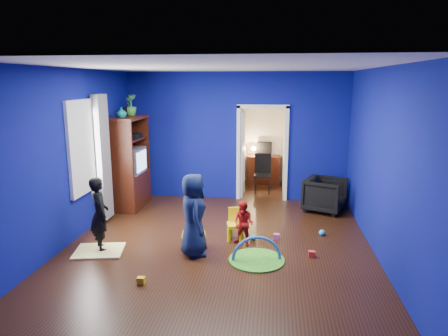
# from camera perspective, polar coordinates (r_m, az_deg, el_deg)

# --- Properties ---
(floor) EXTENTS (5.00, 5.50, 0.01)m
(floor) POSITION_cam_1_polar(r_m,az_deg,el_deg) (6.82, -0.69, -10.86)
(floor) COLOR black
(floor) RESTS_ON ground
(ceiling) EXTENTS (5.00, 5.50, 0.01)m
(ceiling) POSITION_cam_1_polar(r_m,az_deg,el_deg) (6.28, -0.76, 14.29)
(ceiling) COLOR white
(ceiling) RESTS_ON wall_back
(wall_back) EXTENTS (5.00, 0.02, 2.90)m
(wall_back) POSITION_cam_1_polar(r_m,az_deg,el_deg) (9.09, 1.73, 4.47)
(wall_back) COLOR navy
(wall_back) RESTS_ON floor
(wall_front) EXTENTS (5.00, 0.02, 2.90)m
(wall_front) POSITION_cam_1_polar(r_m,az_deg,el_deg) (3.77, -6.64, -6.74)
(wall_front) COLOR navy
(wall_front) RESTS_ON floor
(wall_left) EXTENTS (0.02, 5.50, 2.90)m
(wall_left) POSITION_cam_1_polar(r_m,az_deg,el_deg) (7.18, -20.90, 1.60)
(wall_left) COLOR navy
(wall_left) RESTS_ON floor
(wall_right) EXTENTS (0.02, 5.50, 2.90)m
(wall_right) POSITION_cam_1_polar(r_m,az_deg,el_deg) (6.53, 21.55, 0.57)
(wall_right) COLOR navy
(wall_right) RESTS_ON floor
(alcove) EXTENTS (1.00, 1.75, 2.50)m
(alcove) POSITION_cam_1_polar(r_m,az_deg,el_deg) (9.94, 5.67, 3.92)
(alcove) COLOR silver
(alcove) RESTS_ON floor
(armchair) EXTENTS (1.01, 1.00, 0.71)m
(armchair) POSITION_cam_1_polar(r_m,az_deg,el_deg) (8.64, 14.22, -3.73)
(armchair) COLOR black
(armchair) RESTS_ON floor
(child_black) EXTENTS (0.49, 0.53, 1.21)m
(child_black) POSITION_cam_1_polar(r_m,az_deg,el_deg) (6.72, -17.37, -6.29)
(child_black) COLOR black
(child_black) RESTS_ON floor
(child_navy) EXTENTS (0.60, 0.74, 1.31)m
(child_navy) POSITION_cam_1_polar(r_m,az_deg,el_deg) (6.24, -4.40, -6.69)
(child_navy) COLOR #10143D
(child_navy) RESTS_ON floor
(toddler_red) EXTENTS (0.45, 0.40, 0.76)m
(toddler_red) POSITION_cam_1_polar(r_m,az_deg,el_deg) (6.67, 2.81, -7.92)
(toddler_red) COLOR #B61313
(toddler_red) RESTS_ON floor
(vase) EXTENTS (0.23, 0.23, 0.21)m
(vase) POSITION_cam_1_polar(r_m,az_deg,el_deg) (8.37, -14.44, 7.68)
(vase) COLOR #0B4E5F
(vase) RESTS_ON tv_armoire
(potted_plant) EXTENTS (0.32, 0.32, 0.46)m
(potted_plant) POSITION_cam_1_polar(r_m,az_deg,el_deg) (8.85, -13.23, 8.76)
(potted_plant) COLOR green
(potted_plant) RESTS_ON tv_armoire
(tv_armoire) EXTENTS (0.58, 1.14, 1.96)m
(tv_armoire) POSITION_cam_1_polar(r_m,az_deg,el_deg) (8.79, -13.35, 0.78)
(tv_armoire) COLOR #3E160A
(tv_armoire) RESTS_ON floor
(crt_tv) EXTENTS (0.46, 0.70, 0.54)m
(crt_tv) POSITION_cam_1_polar(r_m,az_deg,el_deg) (8.77, -13.12, 1.03)
(crt_tv) COLOR silver
(crt_tv) RESTS_ON tv_armoire
(yellow_blanket) EXTENTS (0.85, 0.74, 0.03)m
(yellow_blanket) POSITION_cam_1_polar(r_m,az_deg,el_deg) (6.84, -17.40, -11.24)
(yellow_blanket) COLOR #F2E07A
(yellow_blanket) RESTS_ON floor
(hopper_ball) EXTENTS (0.40, 0.40, 0.40)m
(hopper_ball) POSITION_cam_1_polar(r_m,az_deg,el_deg) (6.64, -4.32, -9.67)
(hopper_ball) COLOR yellow
(hopper_ball) RESTS_ON floor
(kid_chair) EXTENTS (0.34, 0.34, 0.50)m
(kid_chair) POSITION_cam_1_polar(r_m,az_deg,el_deg) (6.91, 1.68, -8.30)
(kid_chair) COLOR yellow
(kid_chair) RESTS_ON floor
(play_mat) EXTENTS (0.85, 0.85, 0.02)m
(play_mat) POSITION_cam_1_polar(r_m,az_deg,el_deg) (6.27, 4.66, -12.94)
(play_mat) COLOR green
(play_mat) RESTS_ON floor
(toy_arch) EXTENTS (0.76, 0.19, 0.77)m
(toy_arch) POSITION_cam_1_polar(r_m,az_deg,el_deg) (6.26, 4.66, -12.87)
(toy_arch) COLOR #3F8CD8
(toy_arch) RESTS_ON floor
(window_left) EXTENTS (0.03, 0.95, 1.55)m
(window_left) POSITION_cam_1_polar(r_m,az_deg,el_deg) (7.46, -19.60, 2.85)
(window_left) COLOR white
(window_left) RESTS_ON wall_left
(curtain) EXTENTS (0.14, 0.42, 2.40)m
(curtain) POSITION_cam_1_polar(r_m,az_deg,el_deg) (7.95, -16.94, 1.37)
(curtain) COLOR slate
(curtain) RESTS_ON floor
(doorway) EXTENTS (1.16, 0.10, 2.10)m
(doorway) POSITION_cam_1_polar(r_m,az_deg,el_deg) (9.11, 5.47, 1.90)
(doorway) COLOR white
(doorway) RESTS_ON floor
(study_desk) EXTENTS (0.88, 0.44, 0.75)m
(study_desk) POSITION_cam_1_polar(r_m,az_deg,el_deg) (10.72, 5.68, -0.23)
(study_desk) COLOR #3D140A
(study_desk) RESTS_ON floor
(desk_monitor) EXTENTS (0.40, 0.05, 0.32)m
(desk_monitor) POSITION_cam_1_polar(r_m,az_deg,el_deg) (10.73, 5.77, 2.91)
(desk_monitor) COLOR black
(desk_monitor) RESTS_ON study_desk
(desk_lamp) EXTENTS (0.14, 0.14, 0.14)m
(desk_lamp) POSITION_cam_1_polar(r_m,az_deg,el_deg) (10.69, 4.25, 2.79)
(desk_lamp) COLOR #FFD88C
(desk_lamp) RESTS_ON study_desk
(folding_chair) EXTENTS (0.40, 0.40, 0.92)m
(folding_chair) POSITION_cam_1_polar(r_m,az_deg,el_deg) (9.77, 5.51, -0.94)
(folding_chair) COLOR black
(folding_chair) RESTS_ON floor
(book_shelf) EXTENTS (0.88, 0.24, 0.04)m
(book_shelf) POSITION_cam_1_polar(r_m,az_deg,el_deg) (10.60, 5.89, 8.62)
(book_shelf) COLOR white
(book_shelf) RESTS_ON study_desk
(toy_0) EXTENTS (0.10, 0.08, 0.10)m
(toy_0) POSITION_cam_1_polar(r_m,az_deg,el_deg) (6.49, 12.43, -11.92)
(toy_0) COLOR red
(toy_0) RESTS_ON floor
(toy_1) EXTENTS (0.11, 0.11, 0.11)m
(toy_1) POSITION_cam_1_polar(r_m,az_deg,el_deg) (7.38, 13.82, -8.94)
(toy_1) COLOR #289EE3
(toy_1) RESTS_ON floor
(toy_2) EXTENTS (0.10, 0.08, 0.10)m
(toy_2) POSITION_cam_1_polar(r_m,az_deg,el_deg) (5.69, -11.77, -15.48)
(toy_2) COLOR #F2B30C
(toy_2) RESTS_ON floor
(toy_3) EXTENTS (0.11, 0.11, 0.11)m
(toy_3) POSITION_cam_1_polar(r_m,az_deg,el_deg) (6.99, 4.18, -9.79)
(toy_3) COLOR #37C162
(toy_3) RESTS_ON floor
(toy_4) EXTENTS (0.10, 0.08, 0.10)m
(toy_4) POSITION_cam_1_polar(r_m,az_deg,el_deg) (7.06, 7.48, -9.69)
(toy_4) COLOR #DB52A1
(toy_4) RESTS_ON floor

